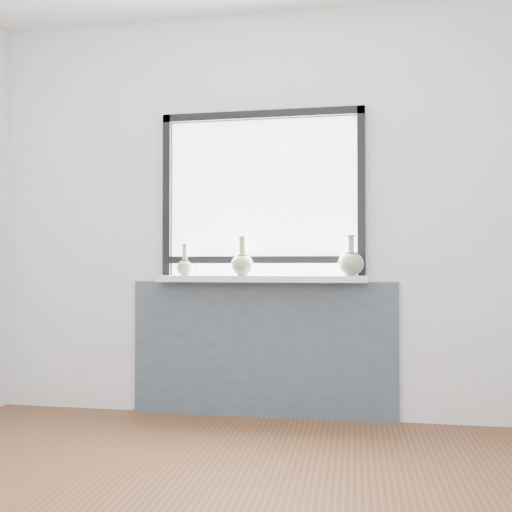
% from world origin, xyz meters
% --- Properties ---
extents(back_wall, '(3.60, 0.02, 2.60)m').
position_xyz_m(back_wall, '(0.00, 1.81, 1.30)').
color(back_wall, silver).
rests_on(back_wall, ground).
extents(apron_panel, '(1.70, 0.03, 0.86)m').
position_xyz_m(apron_panel, '(0.00, 1.78, 0.43)').
color(apron_panel, '#45535C').
rests_on(apron_panel, ground).
extents(windowsill, '(1.32, 0.18, 0.04)m').
position_xyz_m(windowsill, '(0.00, 1.71, 0.88)').
color(windowsill, silver).
rests_on(windowsill, apron_panel).
extents(window, '(1.30, 0.06, 1.05)m').
position_xyz_m(window, '(0.00, 1.77, 1.44)').
color(window, black).
rests_on(window, windowsill).
extents(vase_a, '(0.11, 0.11, 0.20)m').
position_xyz_m(vase_a, '(-0.49, 1.71, 0.96)').
color(vase_a, gray).
rests_on(vase_a, windowsill).
extents(vase_b, '(0.14, 0.14, 0.25)m').
position_xyz_m(vase_b, '(-0.11, 1.70, 0.98)').
color(vase_b, gray).
rests_on(vase_b, windowsill).
extents(vase_c, '(0.16, 0.16, 0.25)m').
position_xyz_m(vase_c, '(0.56, 1.68, 0.98)').
color(vase_c, gray).
rests_on(vase_c, windowsill).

